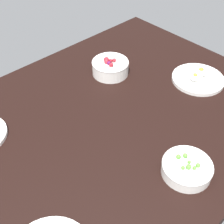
{
  "coord_description": "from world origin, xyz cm",
  "views": [
    {
      "loc": [
        53.24,
        56.57,
        77.08
      ],
      "look_at": [
        0.0,
        0.0,
        6.0
      ],
      "focal_mm": 49.99,
      "sensor_mm": 36.0,
      "label": 1
    }
  ],
  "objects": [
    {
      "name": "bowl_berries",
      "position": [
        -16.87,
        -18.91,
        7.03
      ],
      "size": [
        14.57,
        14.57,
        7.39
      ],
      "color": "white",
      "rests_on": "dining_table"
    },
    {
      "name": "dining_table",
      "position": [
        0.0,
        0.0,
        2.0
      ],
      "size": [
        122.32,
        93.57,
        4.0
      ],
      "primitive_type": "cube",
      "color": "black",
      "rests_on": "ground"
    },
    {
      "name": "plate_eggs",
      "position": [
        -38.41,
        8.02,
        5.11
      ],
      "size": [
        20.14,
        20.14,
        4.83
      ],
      "color": "white",
      "rests_on": "dining_table"
    },
    {
      "name": "bowl_peas",
      "position": [
        0.77,
        31.65,
        6.13
      ],
      "size": [
        14.44,
        14.44,
        5.01
      ],
      "color": "white",
      "rests_on": "dining_table"
    }
  ]
}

